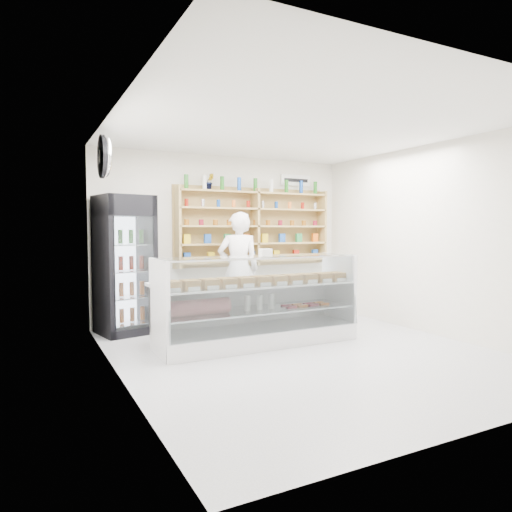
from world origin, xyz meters
TOP-DOWN VIEW (x-y plane):
  - room at (0.00, 0.00)m, footprint 5.00×5.00m
  - display_counter at (-0.32, 0.67)m, footprint 2.74×0.82m
  - shop_worker at (-0.06, 1.85)m, footprint 0.76×0.60m
  - drinks_cooler at (-1.78, 2.13)m, footprint 0.87×0.85m
  - wall_shelving at (0.50, 2.34)m, footprint 2.84×0.28m
  - potted_plant at (-0.35, 2.34)m, footprint 0.16×0.13m
  - security_mirror at (-2.17, 1.20)m, footprint 0.15×0.50m
  - wall_sign at (1.40, 2.47)m, footprint 0.62×0.03m

SIDE VIEW (x-z plane):
  - display_counter at x=-0.32m, z-range -0.26..0.93m
  - shop_worker at x=-0.06m, z-range 0.00..1.82m
  - drinks_cooler at x=-1.78m, z-range 0.00..2.05m
  - room at x=0.00m, z-range -1.10..3.90m
  - wall_shelving at x=0.50m, z-range 0.93..2.26m
  - potted_plant at x=-0.35m, z-range 2.20..2.47m
  - security_mirror at x=-2.17m, z-range 2.20..2.70m
  - wall_sign at x=1.40m, z-range 2.35..2.55m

